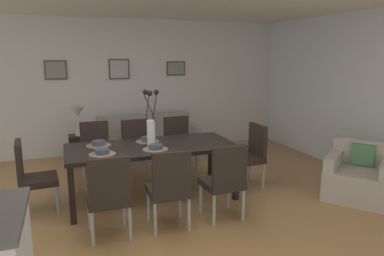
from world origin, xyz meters
name	(u,v)px	position (x,y,z in m)	size (l,w,h in m)	color
ground_plane	(147,219)	(0.00, 0.00, 0.00)	(9.00, 9.00, 0.00)	#A87A47
back_wall_panel	(108,87)	(0.00, 3.25, 1.30)	(9.00, 0.10, 2.60)	silver
side_window_wall	(369,95)	(3.65, 0.40, 1.30)	(0.10, 6.30, 2.60)	white
dining_table	(152,150)	(0.22, 0.61, 0.67)	(2.20, 0.99, 0.74)	black
dining_chair_near_left	(109,193)	(-0.46, -0.31, 0.51)	(0.44, 0.44, 0.92)	black
dining_chair_near_right	(96,149)	(-0.42, 1.54, 0.51)	(0.46, 0.46, 0.92)	black
dining_chair_far_left	(169,185)	(0.19, -0.31, 0.51)	(0.46, 0.46, 0.92)	black
dining_chair_far_right	(137,147)	(0.20, 1.49, 0.51)	(0.46, 0.46, 0.92)	black
dining_chair_mid_left	(225,178)	(0.87, -0.30, 0.51)	(0.46, 0.46, 0.92)	black
dining_chair_mid_right	(179,142)	(0.90, 1.54, 0.51)	(0.47, 0.47, 0.92)	black
dining_chair_head_west	(31,174)	(-1.27, 0.63, 0.51)	(0.47, 0.47, 0.92)	black
dining_chair_head_east	(251,152)	(1.70, 0.59, 0.51)	(0.45, 0.45, 0.92)	black
centerpiece_vase	(151,124)	(0.22, 0.62, 1.02)	(0.21, 0.23, 0.73)	white
placemat_near_left	(102,154)	(-0.44, 0.39, 0.74)	(0.32, 0.32, 0.01)	#7F705B
bowl_near_left	(102,151)	(-0.44, 0.39, 0.78)	(0.17, 0.17, 0.07)	#475166
placemat_near_right	(99,145)	(-0.44, 0.84, 0.74)	(0.32, 0.32, 0.01)	#7F705B
bowl_near_right	(99,143)	(-0.44, 0.84, 0.78)	(0.17, 0.17, 0.07)	#475166
placemat_far_left	(156,149)	(0.22, 0.39, 0.74)	(0.32, 0.32, 0.01)	#7F705B
bowl_far_left	(156,146)	(0.22, 0.39, 0.78)	(0.17, 0.17, 0.07)	#475166
placemat_far_right	(148,141)	(0.22, 0.84, 0.74)	(0.32, 0.32, 0.01)	#7F705B
bowl_far_right	(148,139)	(0.22, 0.84, 0.78)	(0.17, 0.17, 0.07)	#475166
sofa	(148,143)	(0.61, 2.54, 0.28)	(1.80, 0.84, 0.80)	gray
side_table	(80,150)	(-0.62, 2.58, 0.26)	(0.36, 0.36, 0.52)	black
table_lamp	(78,115)	(-0.62, 2.58, 0.89)	(0.22, 0.22, 0.51)	beige
armchair	(359,177)	(2.88, -0.31, 0.29)	(1.12, 1.12, 0.75)	#ADA399
framed_picture_left	(56,70)	(-0.93, 3.18, 1.64)	(0.39, 0.03, 0.35)	#473828
framed_picture_center	(119,69)	(0.22, 3.18, 1.64)	(0.39, 0.03, 0.39)	#473828
framed_picture_right	(176,68)	(1.37, 3.18, 1.64)	(0.38, 0.03, 0.28)	#473828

